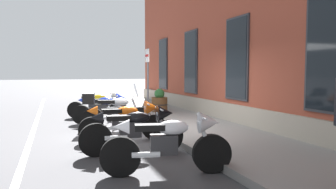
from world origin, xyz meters
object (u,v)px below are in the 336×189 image
object	(u,v)px
motorcycle_blue_sport	(105,107)
motorcycle_white_sport	(172,141)
motorcycle_silver_touring	(113,111)
motorcycle_yellow_naked	(97,105)
barrel_planter	(159,102)
parking_sign	(148,73)
motorcycle_orange_sport	(127,119)
motorcycle_black_sport	(136,128)

from	to	relation	value
motorcycle_blue_sport	motorcycle_white_sport	bearing A→B (deg)	2.56
motorcycle_silver_touring	motorcycle_yellow_naked	bearing A→B (deg)	-177.60
motorcycle_white_sport	barrel_planter	bearing A→B (deg)	163.13
motorcycle_silver_touring	parking_sign	size ratio (longest dim) A/B	0.86
motorcycle_yellow_naked	barrel_planter	distance (m)	2.42
motorcycle_yellow_naked	motorcycle_orange_sport	xyz separation A→B (m)	(4.18, 0.18, 0.07)
motorcycle_orange_sport	parking_sign	xyz separation A→B (m)	(-2.74, 1.34, 1.12)
motorcycle_orange_sport	motorcycle_blue_sport	bearing A→B (deg)	-177.53
motorcycle_silver_touring	motorcycle_black_sport	distance (m)	2.84
motorcycle_black_sport	motorcycle_blue_sport	bearing A→B (deg)	-179.60
motorcycle_silver_touring	parking_sign	world-z (taller)	parking_sign
motorcycle_white_sport	parking_sign	world-z (taller)	parking_sign
parking_sign	barrel_planter	xyz separation A→B (m)	(-1.46, 0.91, -1.15)
motorcycle_black_sport	parking_sign	world-z (taller)	parking_sign
motorcycle_blue_sport	motorcycle_black_sport	size ratio (longest dim) A/B	0.89
motorcycle_orange_sport	motorcycle_white_sport	bearing A→B (deg)	2.65
motorcycle_blue_sport	motorcycle_yellow_naked	bearing A→B (deg)	-177.60
motorcycle_yellow_naked	motorcycle_orange_sport	distance (m)	4.18
motorcycle_orange_sport	parking_sign	world-z (taller)	parking_sign
motorcycle_black_sport	parking_sign	xyz separation A→B (m)	(-4.02, 1.43, 1.12)
motorcycle_blue_sport	motorcycle_black_sport	xyz separation A→B (m)	(4.01, 0.03, -0.00)
motorcycle_silver_touring	motorcycle_orange_sport	size ratio (longest dim) A/B	0.94
motorcycle_white_sport	parking_sign	distance (m)	5.75
motorcycle_white_sport	barrel_planter	xyz separation A→B (m)	(-6.98, 2.12, -0.05)
motorcycle_yellow_naked	parking_sign	world-z (taller)	parking_sign
motorcycle_silver_touring	motorcycle_white_sport	size ratio (longest dim) A/B	0.94
motorcycle_orange_sport	motorcycle_white_sport	world-z (taller)	motorcycle_white_sport
motorcycle_blue_sport	barrel_planter	bearing A→B (deg)	121.94
motorcycle_orange_sport	motorcycle_silver_touring	bearing A→B (deg)	-177.48
motorcycle_yellow_naked	motorcycle_blue_sport	bearing A→B (deg)	2.40
parking_sign	barrel_planter	size ratio (longest dim) A/B	2.62
motorcycle_black_sport	motorcycle_orange_sport	bearing A→B (deg)	175.98
motorcycle_black_sport	motorcycle_white_sport	size ratio (longest dim) A/B	1.01
motorcycle_yellow_naked	motorcycle_black_sport	xyz separation A→B (m)	(5.46, 0.09, 0.08)
motorcycle_silver_touring	motorcycle_orange_sport	bearing A→B (deg)	2.52
motorcycle_yellow_naked	motorcycle_silver_touring	distance (m)	2.62
motorcycle_silver_touring	motorcycle_black_sport	xyz separation A→B (m)	(2.84, -0.02, -0.02)
motorcycle_yellow_naked	motorcycle_blue_sport	world-z (taller)	motorcycle_blue_sport
motorcycle_yellow_naked	motorcycle_silver_touring	world-z (taller)	motorcycle_silver_touring
motorcycle_silver_touring	barrel_planter	bearing A→B (deg)	138.81
motorcycle_yellow_naked	motorcycle_orange_sport	world-z (taller)	motorcycle_orange_sport
motorcycle_blue_sport	parking_sign	size ratio (longest dim) A/B	0.82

